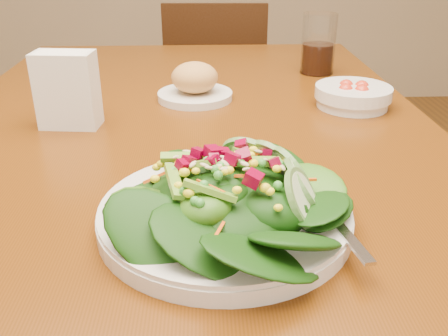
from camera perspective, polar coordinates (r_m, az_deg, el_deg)
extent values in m
cube|color=#582909|center=(0.88, -4.36, 3.15)|extent=(0.90, 1.40, 0.04)
cylinder|color=black|center=(1.67, -16.77, -0.65)|extent=(0.07, 0.07, 0.71)
cylinder|color=black|center=(1.66, 10.32, -0.18)|extent=(0.07, 0.07, 0.71)
cube|color=black|center=(2.08, -0.89, 6.82)|extent=(0.40, 0.40, 0.04)
cylinder|color=black|center=(2.31, 3.33, 3.28)|extent=(0.04, 0.04, 0.38)
cylinder|color=black|center=(2.31, -4.89, 3.28)|extent=(0.04, 0.04, 0.38)
cylinder|color=black|center=(2.01, 3.80, -0.33)|extent=(0.04, 0.04, 0.38)
cylinder|color=black|center=(2.01, -5.63, -0.32)|extent=(0.04, 0.04, 0.38)
cube|color=black|center=(1.83, -1.03, 11.75)|extent=(0.37, 0.04, 0.42)
cylinder|color=silver|center=(0.59, 0.08, -5.57)|extent=(0.30, 0.30, 0.02)
ellipsoid|color=black|center=(0.58, 0.08, -2.86)|extent=(0.20, 0.20, 0.04)
cube|color=silver|center=(0.58, 12.89, -5.56)|extent=(0.05, 0.18, 0.01)
cylinder|color=silver|center=(1.03, -3.32, 8.25)|extent=(0.15, 0.15, 0.02)
ellipsoid|color=tan|center=(1.02, -3.38, 10.32)|extent=(0.10, 0.10, 0.06)
cylinder|color=silver|center=(1.01, 14.51, 7.94)|extent=(0.15, 0.15, 0.04)
sphere|color=red|center=(1.02, 15.44, 8.77)|extent=(0.03, 0.03, 0.03)
sphere|color=red|center=(1.02, 13.76, 8.95)|extent=(0.03, 0.03, 0.03)
sphere|color=red|center=(1.00, 13.71, 8.47)|extent=(0.03, 0.03, 0.03)
sphere|color=red|center=(1.00, 15.44, 8.29)|extent=(0.03, 0.03, 0.03)
cylinder|color=silver|center=(1.24, 10.75, 13.77)|extent=(0.08, 0.08, 0.14)
cylinder|color=black|center=(1.24, 10.61, 12.20)|extent=(0.07, 0.07, 0.07)
cube|color=white|center=(0.91, -17.47, 8.49)|extent=(0.11, 0.07, 0.13)
cube|color=white|center=(0.91, -17.56, 9.10)|extent=(0.09, 0.05, 0.11)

